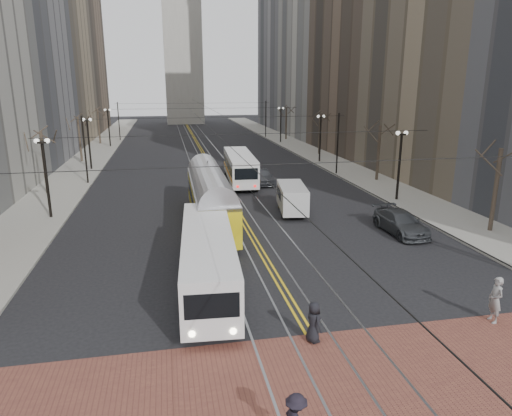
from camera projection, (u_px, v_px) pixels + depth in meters
name	position (u px, v px, depth m)	size (l,w,h in m)	color
ground	(302.00, 322.00, 18.91)	(260.00, 260.00, 0.00)	black
sidewalk_left	(89.00, 160.00, 58.68)	(5.00, 140.00, 0.15)	gray
sidewalk_right	(312.00, 153.00, 64.29)	(5.00, 140.00, 0.15)	gray
crosswalk_band	(337.00, 381.00, 15.13)	(25.00, 6.00, 0.01)	brown
streetcar_rails	(206.00, 157.00, 61.50)	(4.80, 130.00, 0.02)	gray
centre_lines	(206.00, 157.00, 61.50)	(0.42, 130.00, 0.01)	gold
building_left_far	(55.00, 29.00, 90.27)	(16.00, 20.00, 40.00)	brown
building_right_mid	(387.00, 28.00, 62.76)	(16.00, 20.00, 34.00)	brown
building_right_far	(303.00, 35.00, 99.83)	(16.00, 20.00, 40.00)	slate
lamp_posts	(219.00, 154.00, 45.39)	(27.60, 57.20, 5.60)	black
street_trees	(213.00, 146.00, 51.54)	(31.68, 53.28, 5.60)	#382D23
trolley_wires	(213.00, 137.00, 50.89)	(25.96, 120.00, 6.60)	black
transit_bus	(208.00, 260.00, 21.77)	(2.33, 11.20, 2.80)	silver
streetcar	(210.00, 202.00, 31.77)	(2.47, 13.29, 3.13)	gold
rear_bus	(240.00, 168.00, 45.28)	(2.40, 11.06, 2.89)	silver
cargo_van	(292.00, 199.00, 34.56)	(1.89, 4.90, 2.17)	silver
sedan_grey	(263.00, 176.00, 44.84)	(1.82, 4.51, 1.54)	#3D4045
sedan_parked	(401.00, 222.00, 30.01)	(2.05, 5.04, 1.46)	#3A3D41
pedestrian_a	(314.00, 322.00, 17.27)	(0.80, 0.52, 1.63)	black
pedestrian_b	(495.00, 300.00, 18.69)	(0.72, 0.47, 1.97)	gray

